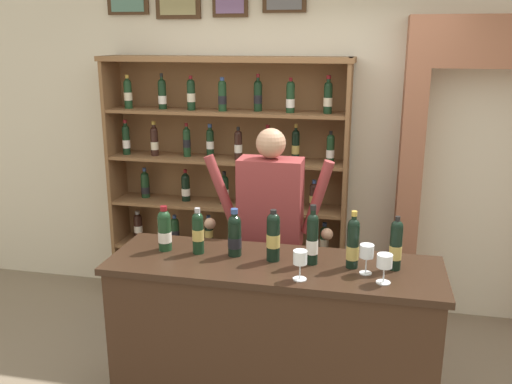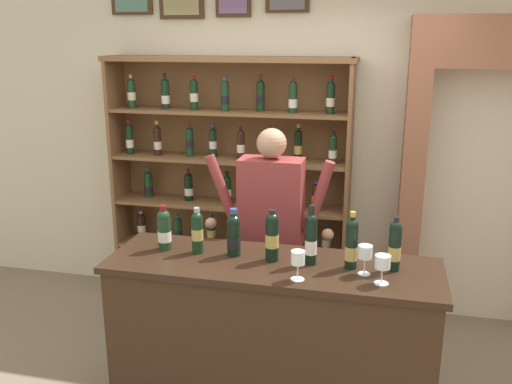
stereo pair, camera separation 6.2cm
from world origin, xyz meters
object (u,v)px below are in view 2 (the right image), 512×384
tasting_bottle_riserva (234,234)px  tasting_bottle_vin_santo (311,238)px  tasting_bottle_chianti (352,244)px  tasting_bottle_prosecco (272,236)px  tasting_bottle_rosso (395,246)px  tasting_bottle_super_tuscan (197,231)px  wine_shelf (230,178)px  tasting_bottle_brunello (164,229)px  tasting_counter (271,343)px  wine_glass_left (365,253)px  wine_glass_right (298,259)px  shopkeeper (271,222)px  wine_glass_spare (383,264)px

tasting_bottle_riserva → tasting_bottle_vin_santo: bearing=-3.5°
tasting_bottle_chianti → tasting_bottle_vin_santo: bearing=178.9°
tasting_bottle_prosecco → tasting_bottle_rosso: bearing=1.6°
tasting_bottle_super_tuscan → wine_shelf: bearing=98.3°
tasting_bottle_prosecco → wine_shelf: bearing=114.7°
tasting_bottle_super_tuscan → tasting_bottle_chianti: bearing=-1.3°
tasting_bottle_brunello → tasting_bottle_chianti: bearing=-1.3°
tasting_counter → tasting_bottle_rosso: bearing=4.7°
tasting_bottle_vin_santo → wine_glass_left: (0.30, -0.07, -0.03)m
tasting_bottle_brunello → tasting_counter: bearing=-4.7°
tasting_bottle_chianti → wine_glass_right: (-0.26, -0.22, -0.03)m
shopkeeper → wine_glass_left: (0.66, -0.68, 0.10)m
tasting_bottle_brunello → wine_glass_right: 0.88m
tasting_bottle_super_tuscan → wine_glass_right: tasting_bottle_super_tuscan is taller
tasting_counter → tasting_bottle_riserva: (-0.24, 0.06, 0.64)m
wine_glass_spare → tasting_bottle_brunello: bearing=171.3°
wine_shelf → tasting_bottle_brunello: 1.42m
tasting_bottle_prosecco → wine_glass_spare: 0.64m
tasting_counter → wine_glass_left: (0.52, -0.04, 0.63)m
tasting_bottle_brunello → tasting_bottle_prosecco: bearing=-1.7°
wine_shelf → tasting_bottle_rosso: wine_shelf is taller
tasting_bottle_chianti → wine_glass_right: size_ratio=2.02×
tasting_bottle_prosecco → wine_glass_right: tasting_bottle_prosecco is taller
wine_shelf → wine_glass_spare: size_ratio=13.36×
tasting_counter → tasting_bottle_riserva: bearing=165.5°
shopkeeper → tasting_bottle_chianti: size_ratio=5.15×
shopkeeper → wine_glass_right: shopkeeper is taller
tasting_bottle_prosecco → tasting_bottle_rosso: size_ratio=0.99×
tasting_bottle_chianti → tasting_bottle_rosso: tasting_bottle_chianti is taller
tasting_bottle_rosso → wine_glass_right: bearing=-153.4°
shopkeeper → tasting_bottle_vin_santo: 0.71m
tasting_bottle_brunello → wine_glass_left: (1.19, -0.09, -0.01)m
wine_glass_left → tasting_bottle_super_tuscan: bearing=174.8°
tasting_bottle_super_tuscan → tasting_bottle_chianti: 0.90m
tasting_bottle_riserva → wine_glass_spare: bearing=-13.4°
wine_shelf → tasting_bottle_brunello: wine_shelf is taller
tasting_counter → tasting_bottle_brunello: 0.93m
wine_glass_spare → wine_glass_right: 0.43m
tasting_bottle_riserva → tasting_bottle_chianti: size_ratio=0.87×
tasting_counter → tasting_bottle_rosso: size_ratio=6.22×
tasting_bottle_riserva → tasting_bottle_brunello: bearing=-179.1°
tasting_counter → tasting_bottle_vin_santo: tasting_bottle_vin_santo is taller
shopkeeper → tasting_bottle_super_tuscan: shopkeeper is taller
tasting_bottle_rosso → wine_glass_spare: (-0.06, -0.19, -0.03)m
tasting_bottle_super_tuscan → wine_glass_right: 0.68m
tasting_bottle_riserva → tasting_bottle_prosecco: (0.23, -0.03, 0.02)m
wine_shelf → wine_glass_spare: wine_shelf is taller
wine_shelf → tasting_bottle_vin_santo: wine_shelf is taller
tasting_counter → tasting_bottle_riserva: size_ratio=6.66×
tasting_bottle_riserva → tasting_bottle_chianti: 0.68m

